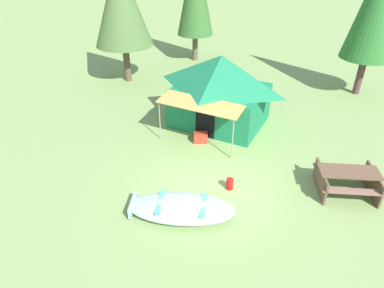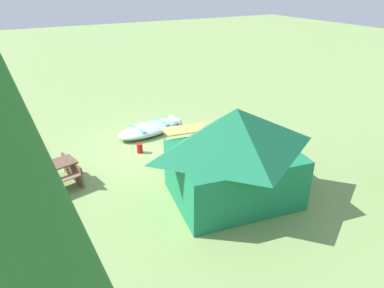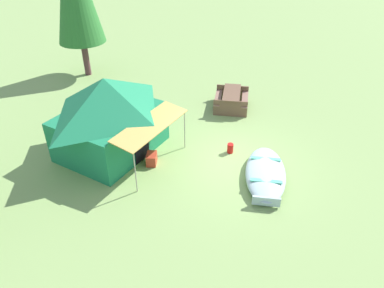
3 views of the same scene
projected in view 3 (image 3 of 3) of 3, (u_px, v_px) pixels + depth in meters
name	position (u px, v px, depth m)	size (l,w,h in m)	color
ground_plane	(229.00, 161.00, 12.71)	(80.00, 80.00, 0.00)	#7F9E58
beached_rowboat	(265.00, 173.00, 11.79)	(3.15, 1.93, 0.40)	#9EB7BB
canvas_cabin_tent	(109.00, 115.00, 12.52)	(4.05, 4.18, 2.77)	#1B774B
picnic_table	(231.00, 98.00, 15.72)	(1.97, 1.76, 0.76)	brown
cooler_box	(152.00, 159.00, 12.49)	(0.50, 0.33, 0.38)	#B03722
fuel_can	(230.00, 148.00, 13.05)	(0.22, 0.22, 0.36)	red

